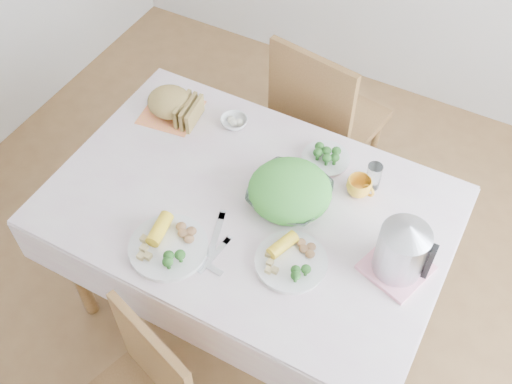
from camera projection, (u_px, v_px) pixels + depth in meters
The scene contains 18 objects.
floor at pixel (250, 301), 2.86m from camera, with size 3.60×3.60×0.00m, color brown.
dining_table at pixel (250, 259), 2.57m from camera, with size 1.40×0.90×0.75m, color brown.
tablecloth at pixel (249, 204), 2.27m from camera, with size 1.50×1.00×0.01m, color silver.
chair_far at pixel (329, 123), 2.97m from camera, with size 0.45×0.45×1.00m, color brown.
salad_bowl at pixel (290, 195), 2.25m from camera, with size 0.30×0.30×0.07m, color white.
dinner_plate_left at pixel (169, 248), 2.13m from camera, with size 0.29×0.29×0.02m, color white.
dinner_plate_right at pixel (291, 262), 2.09m from camera, with size 0.26×0.26×0.02m, color white.
broccoli_plate at pixel (326, 158), 2.40m from camera, with size 0.19×0.19×0.02m, color beige.
napkin at pixel (171, 112), 2.58m from camera, with size 0.23×0.23×0.00m, color #FF8D4F.
bread_loaf at pixel (170, 103), 2.54m from camera, with size 0.19×0.18×0.11m, color olive.
fruit_bowl at pixel (234, 122), 2.52m from camera, with size 0.11×0.11×0.04m, color white.
yellow_mug at pixel (359, 187), 2.27m from camera, with size 0.10×0.10×0.08m, color #F8AB27.
glass_tumbler at pixel (374, 175), 2.27m from camera, with size 0.06×0.06×0.11m, color white.
pink_tray at pixel (396, 267), 2.08m from camera, with size 0.20×0.20×0.02m, color pink.
electric_kettle at pixel (402, 249), 1.99m from camera, with size 0.17×0.17×0.24m, color #B2B5BA.
fork_left at pixel (216, 234), 2.18m from camera, with size 0.02×0.20×0.00m, color silver.
fork_right at pixel (214, 255), 2.12m from camera, with size 0.02×0.18×0.00m, color silver.
knife at pixel (199, 261), 2.11m from camera, with size 0.02×0.20×0.00m, color silver.
Camera 1 is at (0.69, -1.22, 2.55)m, focal length 42.00 mm.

